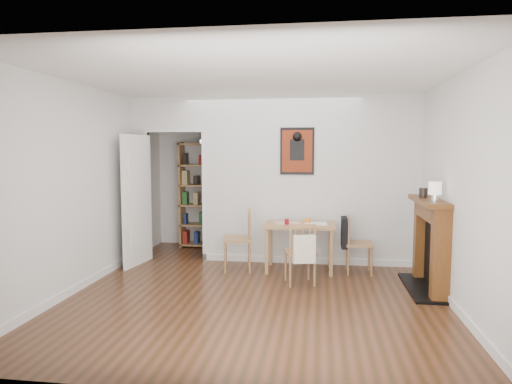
# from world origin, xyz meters

# --- Properties ---
(ground) EXTENTS (5.20, 5.20, 0.00)m
(ground) POSITION_xyz_m (0.00, 0.00, 0.00)
(ground) COLOR #532B1B
(ground) RESTS_ON ground
(room_shell) EXTENTS (5.20, 5.20, 5.20)m
(room_shell) POSITION_xyz_m (0.10, 1.34, 1.30)
(room_shell) COLOR silver
(room_shell) RESTS_ON ground
(dining_table) EXTENTS (1.02, 0.65, 0.69)m
(dining_table) POSITION_xyz_m (0.47, 0.92, 0.61)
(dining_table) COLOR #A97C4E
(dining_table) RESTS_ON ground
(chair_left) EXTENTS (0.53, 0.53, 0.91)m
(chair_left) POSITION_xyz_m (-0.44, 0.82, 0.45)
(chair_left) COLOR #9B7648
(chair_left) RESTS_ON ground
(chair_right) EXTENTS (0.48, 0.42, 0.83)m
(chair_right) POSITION_xyz_m (1.30, 0.90, 0.43)
(chair_right) COLOR #9B7648
(chair_right) RESTS_ON ground
(chair_front) EXTENTS (0.51, 0.54, 0.83)m
(chair_front) POSITION_xyz_m (0.51, 0.25, 0.42)
(chair_front) COLOR #9B7648
(chair_front) RESTS_ON ground
(bookshelf) EXTENTS (0.80, 0.32, 1.91)m
(bookshelf) POSITION_xyz_m (-1.37, 2.35, 0.94)
(bookshelf) COLOR #A97C4E
(bookshelf) RESTS_ON ground
(fireplace) EXTENTS (0.45, 1.25, 1.16)m
(fireplace) POSITION_xyz_m (2.16, 0.25, 0.62)
(fireplace) COLOR brown
(fireplace) RESTS_ON ground
(red_glass) EXTENTS (0.06, 0.06, 0.08)m
(red_glass) POSITION_xyz_m (0.28, 0.85, 0.73)
(red_glass) COLOR maroon
(red_glass) RESTS_ON dining_table
(orange_fruit) EXTENTS (0.09, 0.09, 0.09)m
(orange_fruit) POSITION_xyz_m (0.58, 0.98, 0.74)
(orange_fruit) COLOR orange
(orange_fruit) RESTS_ON dining_table
(placemat) EXTENTS (0.42, 0.34, 0.00)m
(placemat) POSITION_xyz_m (0.29, 0.99, 0.69)
(placemat) COLOR beige
(placemat) RESTS_ON dining_table
(notebook) EXTENTS (0.34, 0.26, 0.02)m
(notebook) POSITION_xyz_m (0.70, 0.94, 0.70)
(notebook) COLOR white
(notebook) RESTS_ON dining_table
(mantel_lamp) EXTENTS (0.15, 0.15, 0.24)m
(mantel_lamp) POSITION_xyz_m (2.10, -0.09, 1.31)
(mantel_lamp) COLOR silver
(mantel_lamp) RESTS_ON fireplace
(ceramic_jar_a) EXTENTS (0.11, 0.11, 0.13)m
(ceramic_jar_a) POSITION_xyz_m (2.06, 0.36, 1.22)
(ceramic_jar_a) COLOR black
(ceramic_jar_a) RESTS_ON fireplace
(ceramic_jar_b) EXTENTS (0.07, 0.07, 0.09)m
(ceramic_jar_b) POSITION_xyz_m (2.08, 0.51, 1.21)
(ceramic_jar_b) COLOR black
(ceramic_jar_b) RESTS_ON fireplace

